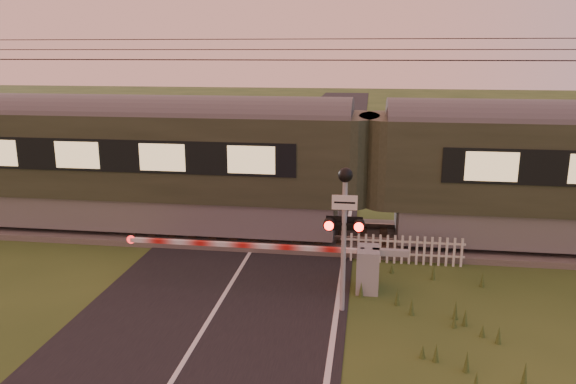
% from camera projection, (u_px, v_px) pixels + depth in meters
% --- Properties ---
extents(ground, '(160.00, 160.00, 0.00)m').
position_uv_depth(ground, '(202.00, 332.00, 11.84)').
color(ground, '#2E451A').
rests_on(ground, ground).
extents(road, '(6.00, 140.00, 0.03)m').
position_uv_depth(road, '(200.00, 337.00, 11.61)').
color(road, black).
rests_on(road, ground).
extents(track_bed, '(140.00, 3.40, 0.39)m').
position_uv_depth(track_bed, '(261.00, 233.00, 18.06)').
color(track_bed, '#47423D').
rests_on(track_bed, ground).
extents(overhead_wires, '(120.00, 0.62, 0.62)m').
position_uv_depth(overhead_wires, '(259.00, 52.00, 16.68)').
color(overhead_wires, black).
rests_on(overhead_wires, ground).
extents(train, '(43.89, 3.03, 4.09)m').
position_uv_depth(train, '(368.00, 167.00, 17.04)').
color(train, slate).
rests_on(train, ground).
extents(boom_gate, '(7.21, 0.83, 1.11)m').
position_uv_depth(boom_gate, '(353.00, 265.00, 13.86)').
color(boom_gate, gray).
rests_on(boom_gate, ground).
extents(crossing_signal, '(0.85, 0.35, 3.33)m').
position_uv_depth(crossing_signal, '(344.00, 214.00, 12.26)').
color(crossing_signal, gray).
rests_on(crossing_signal, ground).
extents(picket_fence, '(3.41, 0.07, 0.82)m').
position_uv_depth(picket_fence, '(402.00, 250.00, 15.55)').
color(picket_fence, silver).
rests_on(picket_fence, ground).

